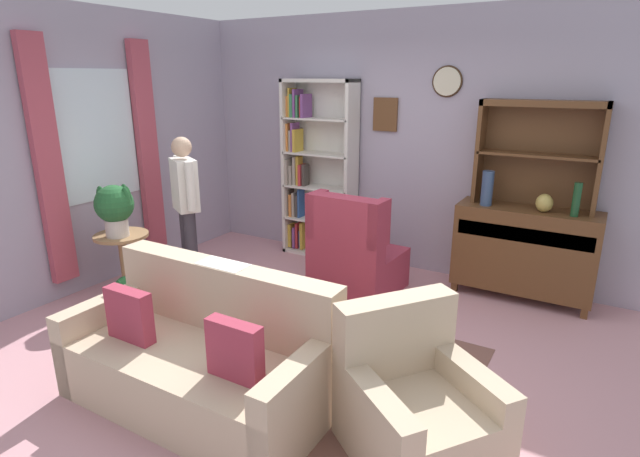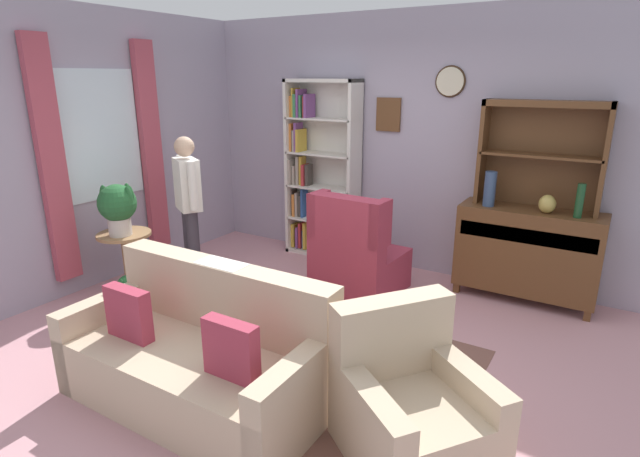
% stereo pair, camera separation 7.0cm
% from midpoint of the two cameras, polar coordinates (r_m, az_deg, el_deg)
% --- Properties ---
extents(ground_plane, '(5.40, 4.60, 0.02)m').
position_cam_midpoint_polar(ground_plane, '(4.30, -3.05, -12.81)').
color(ground_plane, '#C68C93').
extents(wall_back, '(5.00, 0.09, 2.80)m').
position_cam_midpoint_polar(wall_back, '(5.67, 8.85, 9.49)').
color(wall_back, '#A399AD').
rests_on(wall_back, ground_plane).
extents(wall_left, '(0.16, 4.20, 2.80)m').
position_cam_midpoint_polar(wall_left, '(5.61, -25.42, 7.92)').
color(wall_left, '#A399AD').
rests_on(wall_left, ground_plane).
extents(area_rug, '(2.52, 1.98, 0.01)m').
position_cam_midpoint_polar(area_rug, '(3.99, -3.03, -15.21)').
color(area_rug, brown).
rests_on(area_rug, ground_plane).
extents(bookshelf, '(0.90, 0.30, 2.10)m').
position_cam_midpoint_polar(bookshelf, '(6.01, -0.98, 6.69)').
color(bookshelf, silver).
rests_on(bookshelf, ground_plane).
extents(sideboard, '(1.30, 0.45, 0.92)m').
position_cam_midpoint_polar(sideboard, '(5.25, 21.93, -2.21)').
color(sideboard, brown).
rests_on(sideboard, ground_plane).
extents(sideboard_hutch, '(1.10, 0.26, 1.00)m').
position_cam_midpoint_polar(sideboard_hutch, '(5.14, 23.43, 9.29)').
color(sideboard_hutch, brown).
rests_on(sideboard_hutch, sideboard).
extents(vase_tall, '(0.11, 0.11, 0.34)m').
position_cam_midpoint_polar(vase_tall, '(5.09, 18.18, 4.39)').
color(vase_tall, '#33476B').
rests_on(vase_tall, sideboard).
extents(vase_round, '(0.15, 0.15, 0.17)m').
position_cam_midpoint_polar(vase_round, '(5.04, 23.87, 2.68)').
color(vase_round, tan).
rests_on(vase_round, sideboard).
extents(bottle_wine, '(0.07, 0.07, 0.31)m').
position_cam_midpoint_polar(bottle_wine, '(4.99, 26.88, 2.96)').
color(bottle_wine, '#194223').
rests_on(bottle_wine, sideboard).
extents(couch_floral, '(1.81, 0.86, 0.90)m').
position_cam_midpoint_polar(couch_floral, '(3.55, -13.99, -14.25)').
color(couch_floral, '#C6AD8E').
rests_on(couch_floral, ground_plane).
extents(armchair_floral, '(1.07, 1.07, 0.88)m').
position_cam_midpoint_polar(armchair_floral, '(3.10, 10.16, -19.64)').
color(armchair_floral, '#C6AD8E').
rests_on(armchair_floral, ground_plane).
extents(wingback_chair, '(0.81, 0.83, 1.05)m').
position_cam_midpoint_polar(wingback_chair, '(5.02, 3.58, -3.34)').
color(wingback_chair, '#A33347').
rests_on(wingback_chair, ground_plane).
extents(plant_stand, '(0.52, 0.52, 0.64)m').
position_cam_midpoint_polar(plant_stand, '(5.37, -21.84, -3.09)').
color(plant_stand, '#997047').
rests_on(plant_stand, ground_plane).
extents(potted_plant_large, '(0.36, 0.36, 0.50)m').
position_cam_midpoint_polar(potted_plant_large, '(5.17, -22.71, 2.35)').
color(potted_plant_large, beige).
rests_on(potted_plant_large, plant_stand).
extents(potted_plant_small, '(0.24, 0.24, 0.33)m').
position_cam_midpoint_polar(potted_plant_small, '(5.09, -21.48, -6.55)').
color(potted_plant_small, '#AD6B4C').
rests_on(potted_plant_small, ground_plane).
extents(person_reading, '(0.49, 0.34, 1.56)m').
position_cam_midpoint_polar(person_reading, '(5.27, -15.43, 2.99)').
color(person_reading, '#38333D').
rests_on(person_reading, ground_plane).
extents(coffee_table, '(0.80, 0.50, 0.42)m').
position_cam_midpoint_polar(coffee_table, '(4.23, -5.59, -7.89)').
color(coffee_table, brown).
rests_on(coffee_table, ground_plane).
extents(book_stack, '(0.18, 0.16, 0.11)m').
position_cam_midpoint_polar(book_stack, '(4.29, -6.79, -5.69)').
color(book_stack, '#B22D33').
rests_on(book_stack, coffee_table).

